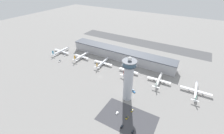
{
  "coord_description": "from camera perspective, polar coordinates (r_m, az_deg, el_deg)",
  "views": [
    {
      "loc": [
        113.78,
        -159.38,
        139.46
      ],
      "look_at": [
        12.39,
        15.57,
        14.0
      ],
      "focal_mm": 24.0,
      "sensor_mm": 36.0,
      "label": 1
    }
  ],
  "objects": [
    {
      "name": "airplane_gate_charlie",
      "position": [
        270.32,
        -3.55,
        1.67
      ],
      "size": [
        36.21,
        40.02,
        12.12
      ],
      "color": "silver",
      "rests_on": "ground"
    },
    {
      "name": "airplane_gate_delta",
      "position": [
        249.06,
        6.22,
        -1.28
      ],
      "size": [
        32.98,
        36.2,
        13.48
      ],
      "color": "silver",
      "rests_on": "ground"
    },
    {
      "name": "service_truck_fuel",
      "position": [
        318.07,
        -17.47,
        4.46
      ],
      "size": [
        6.76,
        7.37,
        2.9
      ],
      "color": "black",
      "rests_on": "ground"
    },
    {
      "name": "service_truck_baggage",
      "position": [
        213.58,
        8.18,
        -9.04
      ],
      "size": [
        6.79,
        5.8,
        2.5
      ],
      "color": "black",
      "rests_on": "ground"
    },
    {
      "name": "car_white_wagon",
      "position": [
        184.32,
        1.96,
        -17.1
      ],
      "size": [
        1.95,
        4.16,
        1.5
      ],
      "color": "black",
      "rests_on": "ground"
    },
    {
      "name": "car_red_hatchback",
      "position": [
        170.37,
        7.89,
        -23.23
      ],
      "size": [
        1.95,
        4.29,
        1.53
      ],
      "color": "black",
      "rests_on": "ground"
    },
    {
      "name": "car_silver_sedan",
      "position": [
        180.55,
        5.68,
        -18.68
      ],
      "size": [
        1.83,
        4.14,
        1.52
      ],
      "color": "black",
      "rests_on": "ground"
    },
    {
      "name": "parking_lot_surface",
      "position": [
        180.83,
        5.81,
        -18.87
      ],
      "size": [
        64.0,
        40.0,
        0.01
      ],
      "primitive_type": "cube",
      "color": "#424247",
      "rests_on": "ground"
    },
    {
      "name": "airplane_gate_echo",
      "position": [
        236.84,
        17.4,
        -4.73
      ],
      "size": [
        35.24,
        39.86,
        12.39
      ],
      "color": "white",
      "rests_on": "ground"
    },
    {
      "name": "service_truck_catering",
      "position": [
        297.63,
        -19.26,
        2.16
      ],
      "size": [
        3.64,
        6.14,
        2.76
      ],
      "color": "black",
      "rests_on": "ground"
    },
    {
      "name": "airplane_gate_foxtrot",
      "position": [
        236.29,
        29.32,
        -7.85
      ],
      "size": [
        40.75,
        44.42,
        11.9
      ],
      "color": "white",
      "rests_on": "ground"
    },
    {
      "name": "car_blue_compact",
      "position": [
        172.94,
        3.77,
        -21.72
      ],
      "size": [
        2.02,
        4.45,
        1.45
      ],
      "color": "black",
      "rests_on": "ground"
    },
    {
      "name": "airplane_gate_alpha",
      "position": [
        329.21,
        -18.79,
        5.77
      ],
      "size": [
        39.35,
        41.99,
        12.82
      ],
      "color": "silver",
      "rests_on": "ground"
    },
    {
      "name": "terminal_building",
      "position": [
        287.11,
        3.32,
        4.86
      ],
      "size": [
        205.39,
        25.0,
        18.96
      ],
      "color": "#B2B2B7",
      "rests_on": "ground"
    },
    {
      "name": "ground_plane",
      "position": [
        240.41,
        -4.43,
        -3.75
      ],
      "size": [
        1000.0,
        1000.0,
        0.0
      ],
      "primitive_type": "plane",
      "color": "gray"
    },
    {
      "name": "runway_strip",
      "position": [
        371.43,
        10.13,
        9.26
      ],
      "size": [
        308.09,
        44.0,
        0.01
      ],
      "primitive_type": "cube",
      "color": "#515154",
      "rests_on": "ground"
    },
    {
      "name": "car_maroon_suv",
      "position": [
        188.22,
        7.65,
        -16.14
      ],
      "size": [
        1.83,
        4.19,
        1.38
      ],
      "color": "black",
      "rests_on": "ground"
    },
    {
      "name": "airplane_gate_bravo",
      "position": [
        296.33,
        -11.56,
        4.02
      ],
      "size": [
        32.17,
        37.7,
        13.8
      ],
      "color": "white",
      "rests_on": "ground"
    },
    {
      "name": "control_tower",
      "position": [
        183.44,
        6.26,
        -4.5
      ],
      "size": [
        17.29,
        17.29,
        61.56
      ],
      "color": "#ADB2BC",
      "rests_on": "ground"
    }
  ]
}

